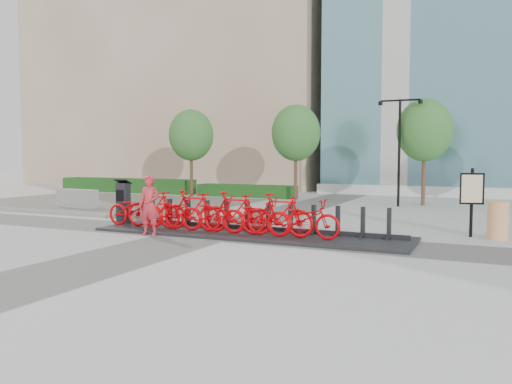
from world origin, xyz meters
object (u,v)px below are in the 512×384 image
at_px(map_sign, 472,192).
at_px(worker_red, 149,205).
at_px(kiosk, 123,202).
at_px(construction_barrel, 498,220).
at_px(bike_0, 135,209).
at_px(jersey_barrier, 77,198).

bearing_deg(map_sign, worker_red, -169.73).
xyz_separation_m(kiosk, map_sign, (10.78, 2.25, 0.53)).
relative_size(construction_barrel, map_sign, 0.54).
bearing_deg(construction_barrel, bike_0, -166.44).
distance_m(worker_red, jersey_barrier, 9.64).
bearing_deg(kiosk, bike_0, -34.96).
bearing_deg(worker_red, map_sign, 15.09).
distance_m(bike_0, jersey_barrier, 8.07).
bearing_deg(worker_red, bike_0, 136.07).
relative_size(kiosk, jersey_barrier, 0.69).
xyz_separation_m(bike_0, map_sign, (9.94, 2.69, 0.70)).
bearing_deg(bike_0, map_sign, -74.87).
bearing_deg(bike_0, kiosk, 62.45).
xyz_separation_m(construction_barrel, map_sign, (-0.69, 0.12, 0.79)).
relative_size(bike_0, worker_red, 1.17).
bearing_deg(kiosk, construction_barrel, 3.09).
xyz_separation_m(bike_0, construction_barrel, (10.64, 2.57, -0.09)).
relative_size(construction_barrel, jersey_barrier, 0.49).
bearing_deg(jersey_barrier, worker_red, -28.67).
height_order(construction_barrel, map_sign, map_sign).
bearing_deg(kiosk, map_sign, 4.38).
relative_size(bike_0, jersey_barrier, 0.96).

